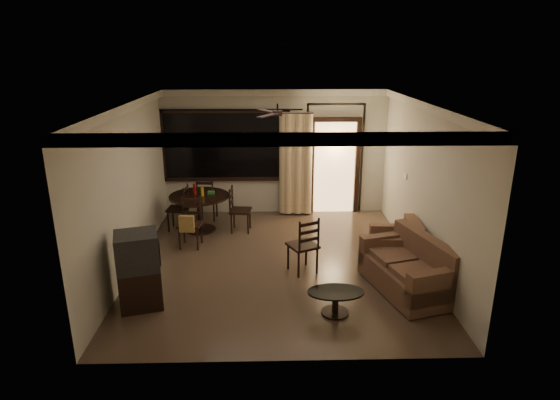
{
  "coord_description": "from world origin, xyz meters",
  "views": [
    {
      "loc": [
        -0.16,
        -7.58,
        3.65
      ],
      "look_at": [
        0.05,
        0.2,
        1.11
      ],
      "focal_mm": 30.0,
      "sensor_mm": 36.0,
      "label": 1
    }
  ],
  "objects_px": {
    "dining_chair_west": "(179,216)",
    "armchair": "(398,247)",
    "sofa": "(410,270)",
    "side_chair": "(303,255)",
    "dining_chair_north": "(208,207)",
    "dining_chair_south": "(190,232)",
    "dining_chair_east": "(240,218)",
    "tv_cabinet": "(139,270)",
    "dining_table": "(200,203)",
    "coffee_table": "(335,299)"
  },
  "relations": [
    {
      "from": "dining_chair_west",
      "to": "dining_chair_east",
      "type": "relative_size",
      "value": 1.0
    },
    {
      "from": "dining_chair_north",
      "to": "coffee_table",
      "type": "distance_m",
      "value": 4.6
    },
    {
      "from": "dining_table",
      "to": "tv_cabinet",
      "type": "xyz_separation_m",
      "value": [
        -0.47,
        -3.01,
        -0.03
      ]
    },
    {
      "from": "dining_chair_east",
      "to": "tv_cabinet",
      "type": "height_order",
      "value": "tv_cabinet"
    },
    {
      "from": "sofa",
      "to": "dining_table",
      "type": "bearing_deg",
      "value": 127.68
    },
    {
      "from": "dining_chair_west",
      "to": "dining_chair_north",
      "type": "distance_m",
      "value": 0.79
    },
    {
      "from": "dining_chair_east",
      "to": "dining_chair_west",
      "type": "bearing_deg",
      "value": 88.56
    },
    {
      "from": "dining_table",
      "to": "armchair",
      "type": "relative_size",
      "value": 1.47
    },
    {
      "from": "armchair",
      "to": "sofa",
      "type": "bearing_deg",
      "value": -90.36
    },
    {
      "from": "armchair",
      "to": "coffee_table",
      "type": "xyz_separation_m",
      "value": [
        -1.31,
        -1.57,
        -0.09
      ]
    },
    {
      "from": "sofa",
      "to": "side_chair",
      "type": "xyz_separation_m",
      "value": [
        -1.63,
        0.69,
        -0.04
      ]
    },
    {
      "from": "dining_table",
      "to": "dining_chair_west",
      "type": "xyz_separation_m",
      "value": [
        -0.46,
        0.07,
        -0.32
      ]
    },
    {
      "from": "dining_chair_east",
      "to": "dining_chair_north",
      "type": "bearing_deg",
      "value": 50.98
    },
    {
      "from": "side_chair",
      "to": "dining_chair_east",
      "type": "bearing_deg",
      "value": -84.66
    },
    {
      "from": "dining_chair_west",
      "to": "sofa",
      "type": "distance_m",
      "value": 4.91
    },
    {
      "from": "dining_chair_east",
      "to": "dining_chair_south",
      "type": "xyz_separation_m",
      "value": [
        -0.91,
        -0.78,
        0.02
      ]
    },
    {
      "from": "dining_table",
      "to": "dining_chair_east",
      "type": "height_order",
      "value": "dining_table"
    },
    {
      "from": "tv_cabinet",
      "to": "sofa",
      "type": "relative_size",
      "value": 0.64
    },
    {
      "from": "dining_chair_north",
      "to": "armchair",
      "type": "bearing_deg",
      "value": 151.34
    },
    {
      "from": "dining_chair_south",
      "to": "side_chair",
      "type": "xyz_separation_m",
      "value": [
        2.08,
        -1.11,
        -0.01
      ]
    },
    {
      "from": "dining_chair_west",
      "to": "armchair",
      "type": "xyz_separation_m",
      "value": [
        4.14,
        -1.81,
        0.05
      ]
    },
    {
      "from": "dining_chair_east",
      "to": "side_chair",
      "type": "xyz_separation_m",
      "value": [
        1.17,
        -1.89,
        0.02
      ]
    },
    {
      "from": "tv_cabinet",
      "to": "coffee_table",
      "type": "height_order",
      "value": "tv_cabinet"
    },
    {
      "from": "dining_chair_north",
      "to": "armchair",
      "type": "relative_size",
      "value": 1.14
    },
    {
      "from": "sofa",
      "to": "dining_chair_west",
      "type": "bearing_deg",
      "value": 130.16
    },
    {
      "from": "dining_chair_east",
      "to": "dining_chair_north",
      "type": "distance_m",
      "value": 1.06
    },
    {
      "from": "dining_chair_south",
      "to": "dining_chair_east",
      "type": "bearing_deg",
      "value": 45.7
    },
    {
      "from": "dining_table",
      "to": "dining_chair_west",
      "type": "height_order",
      "value": "dining_table"
    },
    {
      "from": "dining_chair_north",
      "to": "armchair",
      "type": "xyz_separation_m",
      "value": [
        3.61,
        -2.4,
        0.05
      ]
    },
    {
      "from": "dining_chair_west",
      "to": "dining_chair_south",
      "type": "xyz_separation_m",
      "value": [
        0.38,
        -0.93,
        0.02
      ]
    },
    {
      "from": "tv_cabinet",
      "to": "sofa",
      "type": "distance_m",
      "value": 4.12
    },
    {
      "from": "dining_table",
      "to": "side_chair",
      "type": "height_order",
      "value": "side_chair"
    },
    {
      "from": "dining_chair_west",
      "to": "dining_chair_south",
      "type": "bearing_deg",
      "value": 27.35
    },
    {
      "from": "dining_chair_west",
      "to": "coffee_table",
      "type": "relative_size",
      "value": 1.17
    },
    {
      "from": "dining_chair_west",
      "to": "dining_table",
      "type": "bearing_deg",
      "value": 86.1
    },
    {
      "from": "dining_chair_south",
      "to": "dining_chair_north",
      "type": "distance_m",
      "value": 1.53
    },
    {
      "from": "side_chair",
      "to": "dining_chair_south",
      "type": "bearing_deg",
      "value": -54.5
    },
    {
      "from": "dining_chair_south",
      "to": "armchair",
      "type": "distance_m",
      "value": 3.86
    },
    {
      "from": "dining_chair_south",
      "to": "sofa",
      "type": "height_order",
      "value": "dining_chair_south"
    },
    {
      "from": "tv_cabinet",
      "to": "dining_table",
      "type": "bearing_deg",
      "value": 64.98
    },
    {
      "from": "sofa",
      "to": "coffee_table",
      "type": "distance_m",
      "value": 1.42
    },
    {
      "from": "dining_chair_north",
      "to": "coffee_table",
      "type": "height_order",
      "value": "dining_chair_north"
    },
    {
      "from": "sofa",
      "to": "dining_chair_east",
      "type": "bearing_deg",
      "value": 121.15
    },
    {
      "from": "dining_chair_west",
      "to": "coffee_table",
      "type": "xyz_separation_m",
      "value": [
        2.83,
        -3.38,
        -0.04
      ]
    },
    {
      "from": "dining_chair_north",
      "to": "dining_chair_east",
      "type": "bearing_deg",
      "value": 140.98
    },
    {
      "from": "dining_chair_west",
      "to": "tv_cabinet",
      "type": "height_order",
      "value": "tv_cabinet"
    },
    {
      "from": "dining_chair_east",
      "to": "dining_table",
      "type": "bearing_deg",
      "value": 89.93
    },
    {
      "from": "dining_chair_east",
      "to": "dining_chair_south",
      "type": "relative_size",
      "value": 1.0
    },
    {
      "from": "dining_chair_west",
      "to": "dining_chair_east",
      "type": "distance_m",
      "value": 1.3
    },
    {
      "from": "dining_table",
      "to": "coffee_table",
      "type": "height_order",
      "value": "dining_table"
    }
  ]
}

